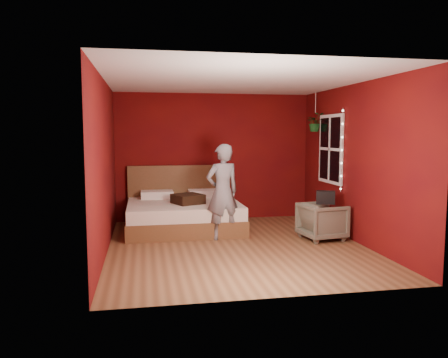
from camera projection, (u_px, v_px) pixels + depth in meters
The scene contains 10 objects.
floor at pixel (236, 246), 6.97m from camera, with size 4.50×4.50×0.00m, color brown.
room_walls at pixel (237, 140), 6.79m from camera, with size 4.04×4.54×2.62m.
window at pixel (330, 149), 8.05m from camera, with size 0.05×0.97×1.27m.
fairy_lights at pixel (342, 150), 7.53m from camera, with size 0.04×0.04×1.45m.
bed at pixel (183, 213), 8.19m from camera, with size 2.08×1.76×1.14m.
person at pixel (222, 192), 7.35m from camera, with size 0.59×0.39×1.61m, color slate.
armchair at pixel (322, 221), 7.37m from camera, with size 0.66×0.68×0.62m, color #656350.
handbag at pixel (326, 197), 7.24m from camera, with size 0.30×0.15×0.22m, color black.
throw_pillow at pixel (188, 199), 7.92m from camera, with size 0.48×0.48×0.17m, color black.
hanging_plant at pixel (315, 122), 8.52m from camera, with size 0.37×0.34×0.78m.
Camera 1 is at (-1.43, -6.67, 1.79)m, focal length 35.00 mm.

